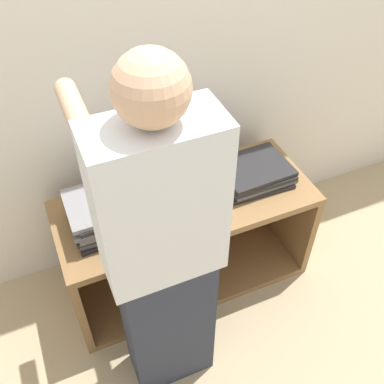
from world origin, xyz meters
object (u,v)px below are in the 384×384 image
object	(u,v)px
laptop_stack_left	(109,212)
laptop_stack_right	(254,173)
person	(163,258)
laptop_open	(181,184)

from	to	relation	value
laptop_stack_left	laptop_stack_right	xyz separation A→B (m)	(0.71, 0.01, -0.03)
laptop_stack_right	person	distance (m)	0.77
laptop_stack_left	person	xyz separation A→B (m)	(0.09, -0.42, 0.14)
laptop_open	laptop_stack_left	size ratio (longest dim) A/B	1.03
laptop_stack_right	person	size ratio (longest dim) A/B	0.22
laptop_stack_right	person	bearing A→B (deg)	-145.34
laptop_stack_left	laptop_stack_right	distance (m)	0.71
laptop_stack_right	laptop_stack_left	bearing A→B (deg)	-179.58
person	laptop_open	bearing A→B (deg)	61.60
laptop_open	person	xyz separation A→B (m)	(-0.26, -0.48, 0.16)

